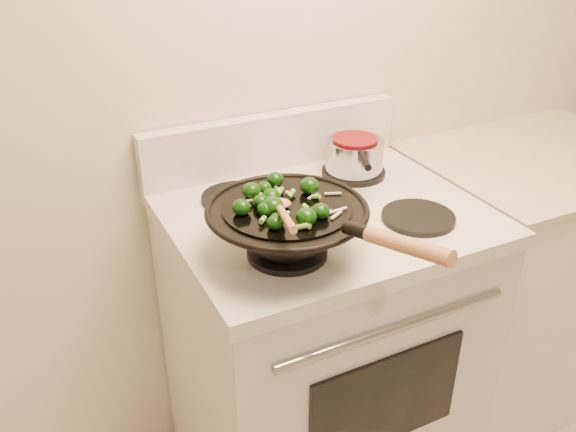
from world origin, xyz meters
name	(u,v)px	position (x,y,z in m)	size (l,w,h in m)	color
stove	(319,346)	(-0.01, 1.17, 0.47)	(0.78, 0.67, 1.08)	silver
counter_unit	(519,276)	(0.80, 1.20, 0.46)	(0.78, 0.62, 0.91)	white
wok	(288,227)	(-0.19, 1.02, 0.99)	(0.35, 0.58, 0.18)	black
stirfry	(279,201)	(-0.21, 1.02, 1.06)	(0.25, 0.24, 0.04)	black
wooden_spoon	(281,210)	(-0.23, 0.96, 1.07)	(0.12, 0.26, 0.09)	#AA7243
saucepan	(354,155)	(0.17, 1.32, 0.98)	(0.16, 0.25, 0.10)	gray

